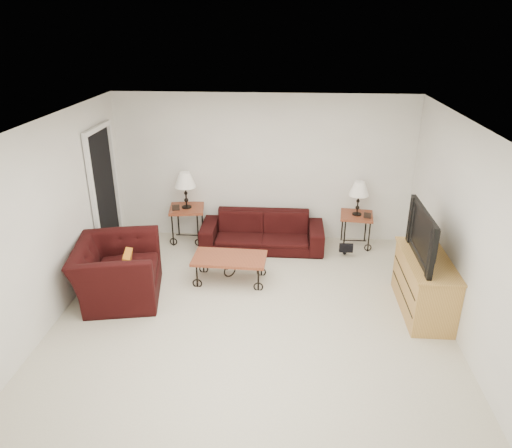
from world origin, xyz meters
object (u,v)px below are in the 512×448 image
at_px(side_table_left, 188,224).
at_px(television, 431,235).
at_px(coffee_table, 230,269).
at_px(lamp_left, 186,190).
at_px(backpack, 346,243).
at_px(tv_stand, 424,285).
at_px(side_table_right, 355,230).
at_px(lamp_right, 358,198).
at_px(armchair, 118,271).
at_px(sofa, 262,231).

xyz_separation_m(side_table_left, television, (3.50, -1.91, 0.78)).
bearing_deg(television, coffee_table, -102.45).
height_order(lamp_left, backpack, lamp_left).
relative_size(lamp_left, backpack, 1.43).
relative_size(side_table_left, tv_stand, 0.49).
relative_size(side_table_right, television, 0.50).
bearing_deg(lamp_left, side_table_right, 0.00).
distance_m(side_table_left, backpack, 2.70).
relative_size(lamp_right, coffee_table, 0.54).
bearing_deg(lamp_right, armchair, -151.66).
height_order(side_table_left, armchair, armchair).
bearing_deg(coffee_table, backpack, 28.97).
distance_m(side_table_left, tv_stand, 4.01).
relative_size(coffee_table, television, 0.92).
relative_size(coffee_table, armchair, 0.86).
xyz_separation_m(side_table_right, coffee_table, (-1.98, -1.34, -0.09)).
bearing_deg(coffee_table, lamp_left, 123.83).
xyz_separation_m(lamp_right, television, (0.63, -1.91, 0.23)).
relative_size(lamp_left, television, 0.54).
distance_m(coffee_table, backpack, 2.04).
distance_m(side_table_left, coffee_table, 1.61).
relative_size(coffee_table, tv_stand, 0.83).
distance_m(lamp_right, armchair, 3.95).
bearing_deg(coffee_table, tv_stand, -12.36).
xyz_separation_m(coffee_table, television, (2.61, -0.58, 0.90)).
relative_size(side_table_left, lamp_right, 1.08).
bearing_deg(side_table_left, coffee_table, -56.17).
bearing_deg(backpack, tv_stand, -51.31).
bearing_deg(sofa, lamp_left, 172.15).
height_order(tv_stand, television, television).
bearing_deg(lamp_right, coffee_table, -145.94).
bearing_deg(tv_stand, backpack, 118.43).
height_order(side_table_right, coffee_table, side_table_right).
relative_size(armchair, television, 1.07).
distance_m(lamp_left, lamp_right, 2.87).
xyz_separation_m(side_table_right, tv_stand, (0.65, -1.91, 0.10)).
xyz_separation_m(sofa, armchair, (-1.89, -1.68, 0.10)).
bearing_deg(side_table_right, tv_stand, -71.20).
bearing_deg(tv_stand, sofa, 142.02).
xyz_separation_m(side_table_right, lamp_right, (0.00, 0.00, 0.58)).
height_order(sofa, lamp_left, lamp_left).
bearing_deg(sofa, lamp_right, 6.55).
height_order(sofa, armchair, armchair).
height_order(lamp_right, television, television).
height_order(side_table_left, backpack, side_table_left).
bearing_deg(tv_stand, television, 180.00).
relative_size(lamp_left, lamp_right, 1.08).
xyz_separation_m(tv_stand, backpack, (-0.85, 1.56, -0.17)).
bearing_deg(sofa, tv_stand, -37.98).
bearing_deg(sofa, armchair, -138.28).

